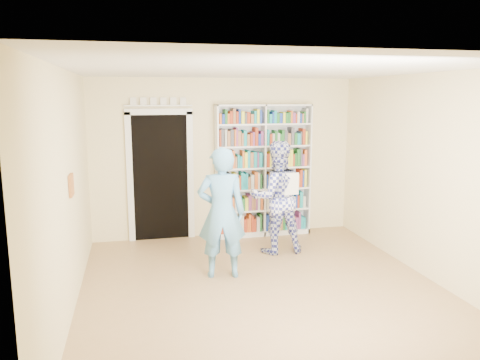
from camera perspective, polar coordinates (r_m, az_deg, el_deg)
The scene contains 11 objects.
floor at distance 6.03m, azimuth 2.90°, elevation -13.27°, with size 5.00×5.00×0.00m, color #9E784C.
ceiling at distance 5.54m, azimuth 3.16°, elevation 13.29°, with size 5.00×5.00×0.00m, color white.
wall_back at distance 8.03m, azimuth -1.86°, elevation 2.68°, with size 4.50×4.50×0.00m, color beige.
wall_left at distance 5.47m, azimuth -20.30°, elevation -1.51°, with size 5.00×5.00×0.00m, color beige.
wall_right at distance 6.60m, azimuth 22.15°, elevation 0.29°, with size 5.00×5.00×0.00m, color beige.
bookshelf at distance 8.06m, azimuth 2.84°, elevation 1.21°, with size 1.65×0.31×2.26m.
doorway at distance 7.90m, azimuth -9.68°, elevation 1.16°, with size 1.10×0.08×2.43m.
wall_art at distance 5.65m, azimuth -19.88°, elevation -0.60°, with size 0.03×0.25×0.25m, color brown.
man_blue at distance 6.20m, azimuth -2.26°, elevation -4.02°, with size 0.64×0.42×1.75m, color #5997C6.
man_plaid at distance 7.20m, azimuth 4.47°, elevation -2.12°, with size 0.84×0.66×1.74m, color navy.
paper_sheet at distance 6.98m, azimuth 6.31°, elevation -0.48°, with size 0.23×0.01×0.33m, color white.
Camera 1 is at (-1.52, -5.32, 2.40)m, focal length 35.00 mm.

